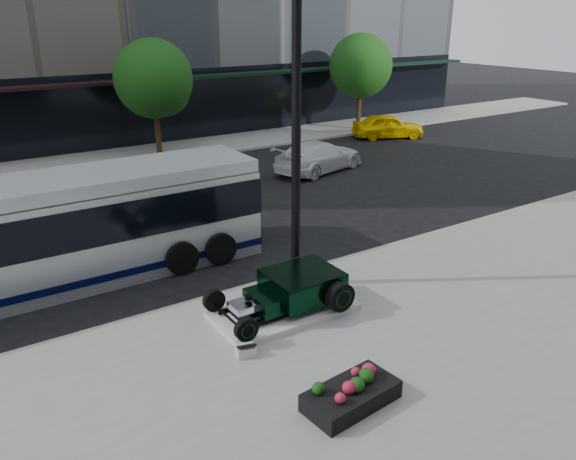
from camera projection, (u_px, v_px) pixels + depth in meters
ground at (281, 245)px, 17.83m from camera, size 120.00×120.00×0.00m
sidewalk_far at (134, 156)px, 28.73m from camera, size 70.00×4.00×0.12m
street_trees at (156, 82)px, 27.25m from camera, size 29.80×3.80×5.70m
display_plinth at (283, 310)px, 13.53m from camera, size 3.40×1.80×0.15m
hot_rod at (295, 288)px, 13.52m from camera, size 3.22×2.00×0.81m
info_plaque at (246, 350)px, 11.85m from camera, size 0.46×0.39×0.31m
lamppost at (296, 154)px, 13.75m from camera, size 0.42×0.42×7.64m
flower_planter at (351, 394)px, 10.33m from camera, size 1.87×1.05×0.58m
transit_bus at (38, 235)px, 14.64m from camera, size 12.12×2.88×2.92m
white_sedan at (319, 156)px, 25.92m from camera, size 5.16×3.09×1.40m
yellow_taxi at (388, 126)px, 32.81m from camera, size 4.43×3.17×1.40m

